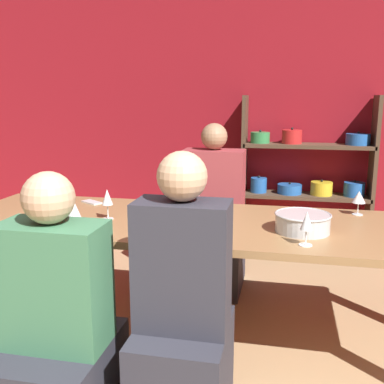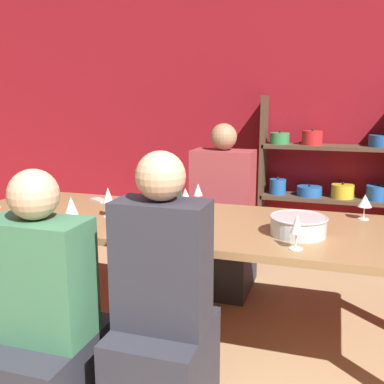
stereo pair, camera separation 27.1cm
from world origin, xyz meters
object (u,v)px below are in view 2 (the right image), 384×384
at_px(wine_bottle_green, 175,196).
at_px(person_near_a, 163,331).
at_px(wine_glass_white_a, 108,196).
at_px(wine_glass_red_f, 71,207).
at_px(wine_glass_empty_a, 144,216).
at_px(wine_glass_red_d, 198,191).
at_px(person_near_b, 44,331).
at_px(person_far_a, 222,231).
at_px(wine_glass_white_c, 43,189).
at_px(wine_glass_red_a, 297,225).
at_px(shelf_unit, 325,190).
at_px(cell_phone, 99,200).
at_px(wine_glass_white_b, 185,196).
at_px(mixing_bowl, 298,225).
at_px(wine_glass_red_c, 365,202).
at_px(dining_table, 187,232).

height_order(wine_bottle_green, person_near_a, person_near_a).
relative_size(wine_glass_white_a, wine_glass_red_f, 1.00).
bearing_deg(wine_glass_empty_a, wine_glass_red_d, 82.68).
height_order(wine_glass_empty_a, person_near_b, person_near_b).
bearing_deg(person_near_a, person_far_a, 94.44).
relative_size(wine_glass_white_c, person_near_a, 0.14).
bearing_deg(wine_glass_white_c, wine_glass_red_a, -12.47).
height_order(shelf_unit, cell_phone, shelf_unit).
xyz_separation_m(wine_glass_red_a, person_near_b, (-1.06, -0.52, -0.45)).
height_order(wine_glass_empty_a, wine_glass_white_c, wine_glass_white_c).
bearing_deg(wine_glass_white_b, wine_glass_white_c, -174.84).
xyz_separation_m(mixing_bowl, wine_glass_red_f, (-1.20, -0.26, 0.07)).
distance_m(wine_glass_red_d, cell_phone, 0.74).
height_order(wine_glass_red_a, wine_glass_red_d, wine_glass_red_a).
bearing_deg(wine_bottle_green, mixing_bowl, -10.04).
bearing_deg(wine_bottle_green, wine_glass_red_f, -139.53).
distance_m(wine_glass_white_b, person_far_a, 0.79).
bearing_deg(shelf_unit, person_near_b, -111.97).
distance_m(wine_glass_red_c, cell_phone, 1.75).
distance_m(wine_glass_empty_a, wine_glass_white_c, 1.01).
height_order(wine_glass_red_c, wine_glass_red_f, wine_glass_red_f).
distance_m(person_far_a, person_near_b, 1.71).
relative_size(wine_glass_white_b, wine_glass_red_d, 0.99).
relative_size(wine_glass_red_d, wine_glass_red_f, 0.92).
xyz_separation_m(shelf_unit, wine_glass_empty_a, (-0.84, -2.36, 0.27)).
height_order(wine_glass_white_a, person_near_a, person_near_a).
relative_size(wine_glass_empty_a, cell_phone, 0.95).
bearing_deg(shelf_unit, wine_glass_empty_a, -109.71).
bearing_deg(wine_glass_red_d, person_near_a, -81.26).
bearing_deg(person_near_b, wine_glass_red_c, 40.53).
distance_m(wine_glass_white_a, person_near_a, 1.01).
relative_size(wine_glass_red_a, wine_glass_red_f, 0.95).
xyz_separation_m(wine_glass_red_a, cell_phone, (-1.41, 0.63, -0.11)).
xyz_separation_m(mixing_bowl, wine_glass_red_a, (0.01, -0.23, 0.06)).
relative_size(wine_glass_red_a, wine_glass_red_c, 1.15).
distance_m(wine_glass_red_a, wine_glass_white_c, 1.72).
xyz_separation_m(wine_glass_white_c, cell_phone, (0.27, 0.26, -0.11)).
relative_size(wine_glass_white_a, wine_glass_white_c, 1.07).
bearing_deg(wine_glass_white_b, wine_glass_red_d, 78.92).
height_order(cell_phone, person_near_b, person_near_b).
relative_size(wine_glass_red_c, wine_glass_red_f, 0.82).
distance_m(wine_glass_empty_a, wine_glass_red_f, 0.44).
xyz_separation_m(shelf_unit, dining_table, (-0.74, -1.98, 0.08)).
bearing_deg(shelf_unit, person_near_a, -102.36).
xyz_separation_m(wine_glass_white_a, wine_glass_white_c, (-0.55, 0.11, -0.01)).
bearing_deg(wine_glass_white_c, wine_glass_white_b, 5.16).
height_order(wine_bottle_green, wine_glass_white_a, wine_bottle_green).
bearing_deg(wine_glass_red_a, shelf_unit, 88.07).
height_order(mixing_bowl, wine_glass_white_a, wine_glass_white_a).
bearing_deg(person_near_a, wine_glass_white_a, 132.16).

